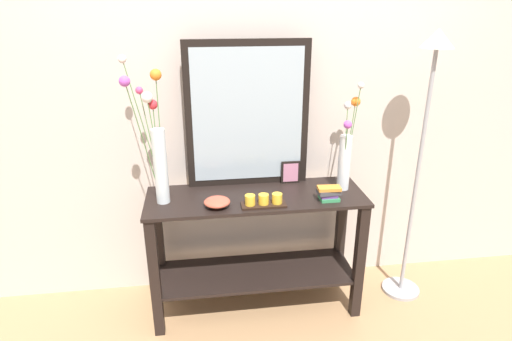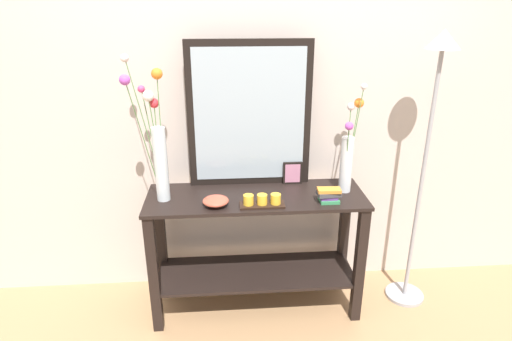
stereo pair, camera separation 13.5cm
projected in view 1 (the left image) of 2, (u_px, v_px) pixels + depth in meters
The scene contains 11 objects.
ground_plane at pixel (256, 305), 2.74m from camera, with size 7.00×6.00×0.02m, color #A87F56.
wall_back at pixel (248, 82), 2.54m from camera, with size 6.40×0.08×2.70m, color beige.
console_table at pixel (256, 239), 2.56m from camera, with size 1.25×0.42×0.76m.
mirror_leaning at pixel (248, 116), 2.46m from camera, with size 0.71×0.03×0.85m.
tall_vase_left at pixel (156, 146), 2.26m from camera, with size 0.21×0.23×0.79m.
vase_right at pixel (346, 152), 2.47m from camera, with size 0.14×0.21×0.62m.
candle_tray at pixel (264, 201), 2.32m from camera, with size 0.24×0.09×0.07m.
picture_frame_small at pixel (291, 172), 2.60m from camera, with size 0.11×0.01×0.14m.
decorative_bowl at pixel (217, 202), 2.31m from camera, with size 0.14×0.14×0.05m.
book_stack at pixel (329, 193), 2.39m from camera, with size 0.13×0.09×0.08m.
floor_lamp at pixel (425, 127), 2.45m from camera, with size 0.24×0.24×1.66m.
Camera 1 is at (-0.31, -2.21, 1.80)m, focal length 30.15 mm.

